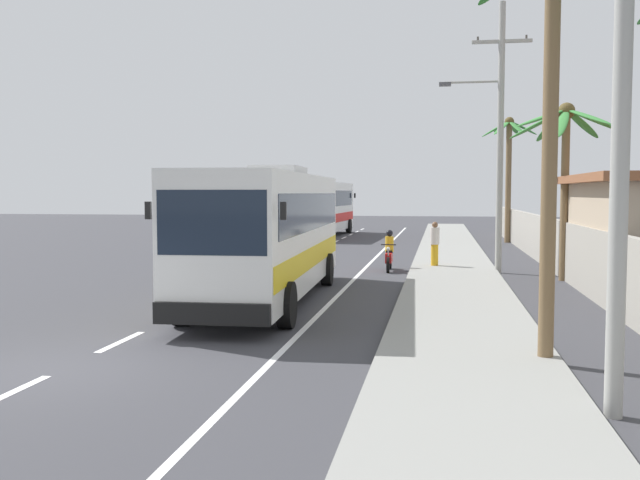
{
  "coord_description": "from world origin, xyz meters",
  "views": [
    {
      "loc": [
        6.31,
        -10.91,
        2.99
      ],
      "look_at": [
        3.07,
        8.11,
        1.7
      ],
      "focal_mm": 39.76,
      "sensor_mm": 36.0,
      "label": 1
    }
  ],
  "objects_px": {
    "pedestrian_near_kerb": "(435,243)",
    "palm_fourth": "(552,52)",
    "coach_bus_far_lane": "(321,206)",
    "utility_pole_mid": "(498,131)",
    "motorcycle_beside_bus": "(389,254)",
    "palm_nearest": "(565,146)",
    "utility_pole_nearest": "(617,70)",
    "coach_bus_foreground": "(270,230)",
    "palm_third": "(509,158)"
  },
  "relations": [
    {
      "from": "pedestrian_near_kerb",
      "to": "palm_third",
      "type": "height_order",
      "value": "palm_third"
    },
    {
      "from": "utility_pole_nearest",
      "to": "utility_pole_mid",
      "type": "relative_size",
      "value": 0.86
    },
    {
      "from": "utility_pole_mid",
      "to": "palm_third",
      "type": "bearing_deg",
      "value": 83.52
    },
    {
      "from": "coach_bus_far_lane",
      "to": "utility_pole_mid",
      "type": "relative_size",
      "value": 1.21
    },
    {
      "from": "coach_bus_far_lane",
      "to": "utility_pole_nearest",
      "type": "xyz_separation_m",
      "value": [
        10.27,
        -37.97,
        2.52
      ]
    },
    {
      "from": "utility_pole_mid",
      "to": "palm_fourth",
      "type": "height_order",
      "value": "utility_pole_mid"
    },
    {
      "from": "palm_fourth",
      "to": "palm_third",
      "type": "bearing_deg",
      "value": 86.08
    },
    {
      "from": "coach_bus_far_lane",
      "to": "palm_nearest",
      "type": "relative_size",
      "value": 2.0
    },
    {
      "from": "utility_pole_mid",
      "to": "palm_fourth",
      "type": "relative_size",
      "value": 1.32
    },
    {
      "from": "palm_fourth",
      "to": "motorcycle_beside_bus",
      "type": "bearing_deg",
      "value": 104.65
    },
    {
      "from": "coach_bus_far_lane",
      "to": "coach_bus_foreground",
      "type": "bearing_deg",
      "value": -83.3
    },
    {
      "from": "utility_pole_mid",
      "to": "coach_bus_far_lane",
      "type": "bearing_deg",
      "value": 115.96
    },
    {
      "from": "motorcycle_beside_bus",
      "to": "coach_bus_far_lane",
      "type": "bearing_deg",
      "value": 106.47
    },
    {
      "from": "coach_bus_foreground",
      "to": "palm_third",
      "type": "distance_m",
      "value": 26.33
    },
    {
      "from": "coach_bus_foreground",
      "to": "utility_pole_mid",
      "type": "bearing_deg",
      "value": 49.74
    },
    {
      "from": "motorcycle_beside_bus",
      "to": "utility_pole_nearest",
      "type": "distance_m",
      "value": 18.21
    },
    {
      "from": "palm_nearest",
      "to": "palm_third",
      "type": "height_order",
      "value": "palm_third"
    },
    {
      "from": "palm_fourth",
      "to": "utility_pole_nearest",
      "type": "bearing_deg",
      "value": -82.3
    },
    {
      "from": "coach_bus_foreground",
      "to": "pedestrian_near_kerb",
      "type": "xyz_separation_m",
      "value": [
        4.45,
        8.93,
        -0.92
      ]
    },
    {
      "from": "coach_bus_foreground",
      "to": "coach_bus_far_lane",
      "type": "height_order",
      "value": "coach_bus_far_lane"
    },
    {
      "from": "pedestrian_near_kerb",
      "to": "palm_fourth",
      "type": "bearing_deg",
      "value": -53.06
    },
    {
      "from": "motorcycle_beside_bus",
      "to": "palm_third",
      "type": "xyz_separation_m",
      "value": [
        5.89,
        16.65,
        4.43
      ]
    },
    {
      "from": "motorcycle_beside_bus",
      "to": "pedestrian_near_kerb",
      "type": "xyz_separation_m",
      "value": [
        1.71,
        0.91,
        0.4
      ]
    },
    {
      "from": "palm_third",
      "to": "palm_fourth",
      "type": "xyz_separation_m",
      "value": [
        -2.13,
        -31.04,
        0.3
      ]
    },
    {
      "from": "pedestrian_near_kerb",
      "to": "utility_pole_mid",
      "type": "bearing_deg",
      "value": 5.94
    },
    {
      "from": "coach_bus_foreground",
      "to": "palm_fourth",
      "type": "height_order",
      "value": "palm_fourth"
    },
    {
      "from": "utility_pole_nearest",
      "to": "palm_third",
      "type": "distance_m",
      "value": 33.99
    },
    {
      "from": "pedestrian_near_kerb",
      "to": "utility_pole_nearest",
      "type": "height_order",
      "value": "utility_pole_nearest"
    },
    {
      "from": "coach_bus_foreground",
      "to": "coach_bus_far_lane",
      "type": "bearing_deg",
      "value": 96.7
    },
    {
      "from": "coach_bus_foreground",
      "to": "palm_nearest",
      "type": "distance_m",
      "value": 10.91
    },
    {
      "from": "pedestrian_near_kerb",
      "to": "palm_fourth",
      "type": "distance_m",
      "value": 16.03
    },
    {
      "from": "pedestrian_near_kerb",
      "to": "palm_third",
      "type": "xyz_separation_m",
      "value": [
        4.18,
        15.74,
        4.04
      ]
    },
    {
      "from": "utility_pole_mid",
      "to": "palm_fourth",
      "type": "xyz_separation_m",
      "value": [
        -0.23,
        -14.32,
        0.12
      ]
    },
    {
      "from": "coach_bus_far_lane",
      "to": "utility_pole_nearest",
      "type": "relative_size",
      "value": 1.4
    },
    {
      "from": "coach_bus_foreground",
      "to": "motorcycle_beside_bus",
      "type": "bearing_deg",
      "value": 71.15
    },
    {
      "from": "coach_bus_far_lane",
      "to": "utility_pole_nearest",
      "type": "bearing_deg",
      "value": -74.87
    },
    {
      "from": "coach_bus_far_lane",
      "to": "palm_nearest",
      "type": "height_order",
      "value": "palm_nearest"
    },
    {
      "from": "palm_nearest",
      "to": "palm_third",
      "type": "distance_m",
      "value": 18.76
    },
    {
      "from": "utility_pole_nearest",
      "to": "utility_pole_mid",
      "type": "bearing_deg",
      "value": 90.54
    },
    {
      "from": "pedestrian_near_kerb",
      "to": "motorcycle_beside_bus",
      "type": "bearing_deg",
      "value": -122.8
    },
    {
      "from": "coach_bus_far_lane",
      "to": "palm_third",
      "type": "relative_size",
      "value": 1.61
    },
    {
      "from": "palm_nearest",
      "to": "utility_pole_nearest",
      "type": "bearing_deg",
      "value": -97.07
    },
    {
      "from": "coach_bus_foreground",
      "to": "utility_pole_mid",
      "type": "xyz_separation_m",
      "value": [
        6.73,
        7.95,
        3.3
      ]
    },
    {
      "from": "coach_bus_foreground",
      "to": "palm_nearest",
      "type": "bearing_deg",
      "value": 34.03
    },
    {
      "from": "motorcycle_beside_bus",
      "to": "utility_pole_mid",
      "type": "relative_size",
      "value": 0.2
    },
    {
      "from": "coach_bus_foreground",
      "to": "palm_third",
      "type": "bearing_deg",
      "value": 70.72
    },
    {
      "from": "palm_third",
      "to": "palm_fourth",
      "type": "distance_m",
      "value": 31.12
    },
    {
      "from": "palm_third",
      "to": "pedestrian_near_kerb",
      "type": "bearing_deg",
      "value": -104.86
    },
    {
      "from": "palm_nearest",
      "to": "motorcycle_beside_bus",
      "type": "bearing_deg",
      "value": 160.82
    },
    {
      "from": "motorcycle_beside_bus",
      "to": "utility_pole_mid",
      "type": "distance_m",
      "value": 6.1
    }
  ]
}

